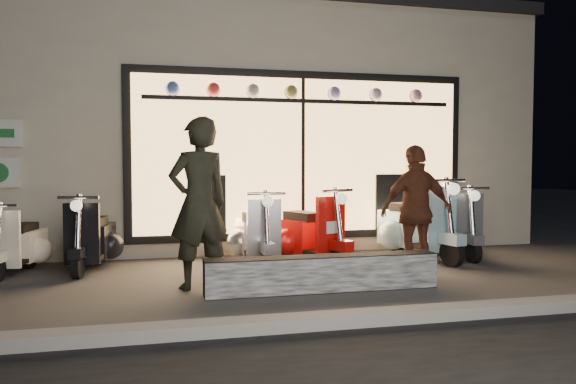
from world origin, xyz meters
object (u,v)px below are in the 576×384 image
scooter_red (305,234)px  woman (416,211)px  scooter_silver (256,235)px  graffiti_barrier (323,273)px  man (199,203)px

scooter_red → woman: size_ratio=0.86×
scooter_red → woman: 1.69m
scooter_silver → scooter_red: scooter_red is taller
graffiti_barrier → scooter_red: (0.27, 1.73, 0.22)m
graffiti_barrier → scooter_silver: scooter_silver is taller
scooter_silver → man: (-0.91, -1.37, 0.57)m
woman → man: bearing=-2.7°
graffiti_barrier → woman: woman is taller
scooter_red → woman: bearing=-69.9°
man → woman: bearing=162.4°
graffiti_barrier → man: (-1.33, 0.47, 0.78)m
scooter_silver → scooter_red: bearing=-11.2°
scooter_silver → scooter_red: size_ratio=0.99×
graffiti_barrier → woman: 1.63m
graffiti_barrier → scooter_silver: (-0.42, 1.84, 0.21)m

